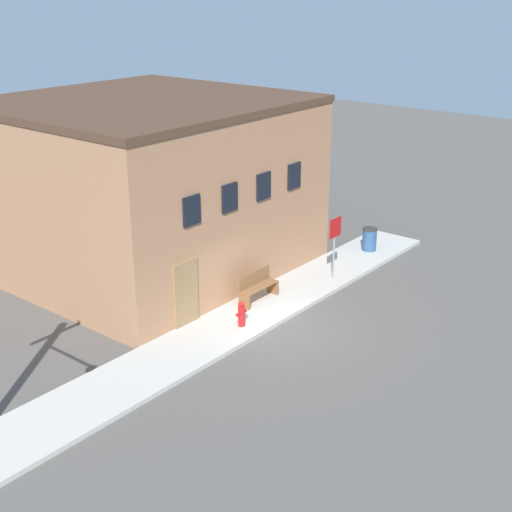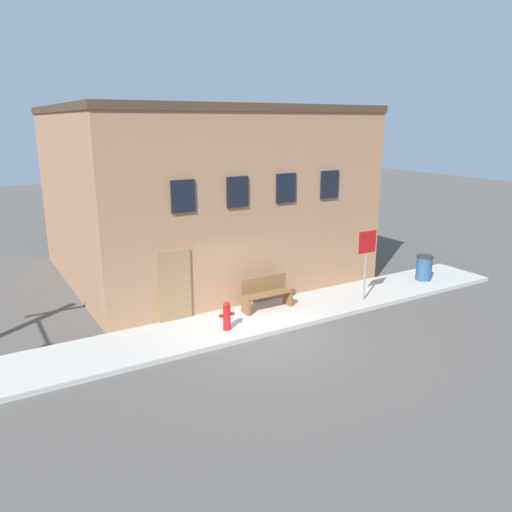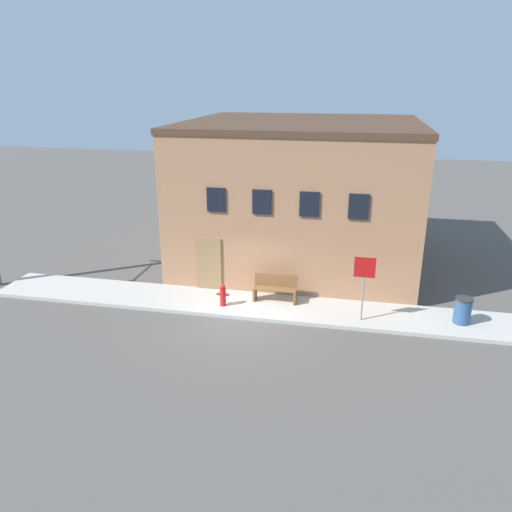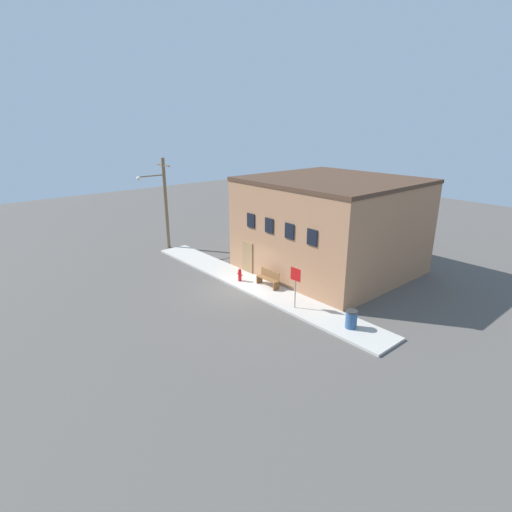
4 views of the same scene
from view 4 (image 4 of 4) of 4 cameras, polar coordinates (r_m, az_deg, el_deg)
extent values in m
plane|color=#56514C|center=(24.25, -2.52, -4.81)|extent=(80.00, 80.00, 0.00)
cube|color=#BCB7AD|center=(24.86, -0.55, -4.02)|extent=(19.44, 2.18, 0.13)
cube|color=#A87551|center=(27.10, 10.56, 4.10)|extent=(9.81, 9.43, 5.98)
cube|color=#4C3323|center=(26.52, 10.96, 10.62)|extent=(9.91, 9.53, 0.24)
cube|color=black|center=(25.36, -0.73, 5.10)|extent=(0.70, 0.08, 0.90)
cube|color=black|center=(24.11, 1.91, 4.37)|extent=(0.70, 0.08, 0.90)
cube|color=black|center=(22.92, 4.82, 3.56)|extent=(0.70, 0.08, 0.90)
cube|color=black|center=(21.80, 8.03, 2.65)|extent=(0.70, 0.08, 0.90)
cube|color=#937047|center=(26.36, -1.22, -0.28)|extent=(1.00, 0.08, 2.20)
cylinder|color=red|center=(25.06, -2.33, -2.85)|extent=(0.21, 0.21, 0.67)
sphere|color=red|center=(24.92, -2.34, -2.02)|extent=(0.19, 0.19, 0.19)
cylinder|color=red|center=(25.15, -2.56, -2.54)|extent=(0.12, 0.10, 0.10)
cylinder|color=red|center=(24.90, -2.09, -2.75)|extent=(0.12, 0.10, 0.10)
cylinder|color=gray|center=(21.32, 5.64, -4.59)|extent=(0.06, 0.06, 2.27)
cube|color=red|center=(21.01, 5.67, -2.64)|extent=(0.70, 0.02, 0.70)
cube|color=brown|center=(24.80, 0.49, -3.32)|extent=(0.08, 0.44, 0.48)
cube|color=brown|center=(23.78, 2.89, -4.34)|extent=(0.08, 0.44, 0.48)
cube|color=brown|center=(24.19, 1.67, -3.25)|extent=(1.58, 0.44, 0.04)
cube|color=brown|center=(24.22, 2.02, -2.56)|extent=(1.58, 0.04, 0.48)
cylinder|color=#2D517F|center=(20.06, 13.44, -8.84)|extent=(0.55, 0.55, 0.84)
cylinder|color=#2D2D2D|center=(19.86, 13.54, -7.68)|extent=(0.58, 0.58, 0.06)
cylinder|color=brown|center=(32.09, -12.75, 7.22)|extent=(0.26, 0.26, 7.09)
cylinder|color=brown|center=(31.28, -14.72, 11.01)|extent=(0.09, 2.05, 0.09)
sphere|color=silver|center=(30.85, -16.43, 10.58)|extent=(0.32, 0.32, 0.32)
cube|color=brown|center=(31.66, -13.13, 12.51)|extent=(1.80, 0.10, 0.10)
camera|label=1|loc=(33.39, -39.34, 15.26)|focal=50.00mm
camera|label=2|loc=(24.69, -33.30, 6.41)|focal=35.00mm
camera|label=3|loc=(13.96, -46.49, 5.71)|focal=35.00mm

